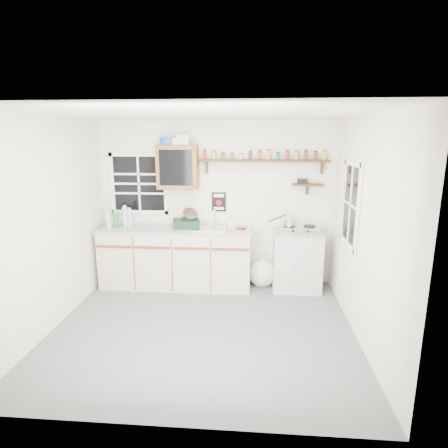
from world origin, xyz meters
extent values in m
cube|color=#59595C|center=(0.00, 0.00, -0.01)|extent=(3.60, 3.20, 0.02)
cube|color=silver|center=(0.00, 0.00, 2.51)|extent=(3.60, 3.20, 0.02)
cube|color=silver|center=(-1.81, 0.00, 1.25)|extent=(0.02, 3.20, 2.50)
cube|color=silver|center=(1.81, 0.00, 1.25)|extent=(0.02, 3.20, 2.50)
cube|color=silver|center=(0.00, 1.61, 1.25)|extent=(3.60, 0.02, 2.50)
cube|color=silver|center=(0.00, -1.61, 1.25)|extent=(3.60, 0.02, 2.50)
cube|color=beige|center=(-0.58, 1.30, 0.44)|extent=(2.27, 0.60, 0.88)
cube|color=gray|center=(-0.58, 1.30, 0.90)|extent=(2.31, 0.62, 0.04)
cube|color=brown|center=(-1.44, 0.99, 0.70)|extent=(0.53, 0.02, 0.03)
cube|color=brown|center=(-0.87, 0.99, 0.70)|extent=(0.53, 0.02, 0.03)
cube|color=brown|center=(-0.30, 0.99, 0.70)|extent=(0.53, 0.02, 0.03)
cube|color=brown|center=(0.27, 0.99, 0.70)|extent=(0.53, 0.02, 0.03)
cube|color=beige|center=(1.25, 1.33, 0.44)|extent=(0.70, 0.55, 0.88)
cube|color=gray|center=(1.25, 1.33, 0.90)|extent=(0.73, 0.57, 0.03)
cube|color=#BABABF|center=(-0.05, 1.30, 0.93)|extent=(0.52, 0.44, 0.03)
cylinder|color=#BABABF|center=(0.00, 1.46, 1.06)|extent=(0.02, 0.02, 0.28)
cylinder|color=#BABABF|center=(0.00, 1.40, 1.19)|extent=(0.02, 0.14, 0.02)
cube|color=brown|center=(-0.55, 1.45, 1.82)|extent=(0.60, 0.30, 0.65)
cube|color=black|center=(-0.55, 1.29, 1.82)|extent=(0.48, 0.02, 0.52)
cylinder|color=#184DA2|center=(-0.69, 1.45, 2.21)|extent=(0.24, 0.24, 0.11)
cube|color=silver|center=(-0.45, 1.45, 2.22)|extent=(0.18, 0.15, 0.14)
cylinder|color=silver|center=(-0.57, 1.40, 2.20)|extent=(0.12, 0.12, 0.10)
cube|color=black|center=(0.73, 1.51, 1.92)|extent=(1.91, 0.18, 0.04)
cube|color=black|center=(-0.13, 1.55, 1.82)|extent=(0.03, 0.10, 0.18)
cube|color=black|center=(1.58, 1.55, 1.82)|extent=(0.03, 0.10, 0.18)
cylinder|color=red|center=(-0.15, 1.51, 2.00)|extent=(0.05, 0.05, 0.13)
cylinder|color=black|center=(-0.15, 1.51, 2.07)|extent=(0.04, 0.04, 0.02)
cylinder|color=gold|center=(-0.02, 1.51, 2.00)|extent=(0.05, 0.05, 0.12)
cylinder|color=black|center=(-0.02, 1.51, 2.06)|extent=(0.05, 0.05, 0.02)
cylinder|color=#267226|center=(0.12, 1.51, 1.98)|extent=(0.05, 0.05, 0.09)
cylinder|color=black|center=(0.12, 1.51, 2.03)|extent=(0.05, 0.05, 0.02)
cylinder|color=#99591E|center=(0.25, 1.51, 1.98)|extent=(0.05, 0.05, 0.08)
cylinder|color=black|center=(0.25, 1.51, 2.03)|extent=(0.04, 0.04, 0.02)
cylinder|color=silver|center=(0.39, 1.51, 1.97)|extent=(0.05, 0.05, 0.07)
cylinder|color=black|center=(0.39, 1.51, 2.02)|extent=(0.04, 0.04, 0.02)
cylinder|color=#4C2614|center=(0.52, 1.51, 1.99)|extent=(0.05, 0.05, 0.11)
cylinder|color=black|center=(0.52, 1.51, 2.06)|extent=(0.05, 0.05, 0.02)
cylinder|color=#B24C19|center=(0.66, 1.51, 2.00)|extent=(0.06, 0.06, 0.12)
cylinder|color=black|center=(0.66, 1.51, 2.07)|extent=(0.05, 0.05, 0.02)
cylinder|color=gold|center=(0.79, 1.51, 2.00)|extent=(0.06, 0.06, 0.13)
cylinder|color=black|center=(0.79, 1.51, 2.07)|extent=(0.05, 0.05, 0.02)
cylinder|color=#334C8C|center=(0.93, 1.51, 1.99)|extent=(0.05, 0.05, 0.09)
cylinder|color=black|center=(0.93, 1.51, 2.04)|extent=(0.05, 0.05, 0.02)
cylinder|color=maroon|center=(1.06, 1.51, 2.00)|extent=(0.06, 0.06, 0.12)
cylinder|color=black|center=(1.06, 1.51, 2.06)|extent=(0.05, 0.05, 0.02)
cylinder|color=#BF8C3F|center=(1.20, 1.51, 2.00)|extent=(0.06, 0.06, 0.12)
cylinder|color=black|center=(1.20, 1.51, 2.06)|extent=(0.05, 0.05, 0.02)
cylinder|color=brown|center=(1.33, 1.51, 2.00)|extent=(0.05, 0.05, 0.12)
cylinder|color=black|center=(1.33, 1.51, 2.07)|extent=(0.05, 0.05, 0.02)
cylinder|color=red|center=(1.47, 1.51, 1.99)|extent=(0.06, 0.06, 0.11)
cylinder|color=black|center=(1.47, 1.51, 2.05)|extent=(0.05, 0.05, 0.02)
cylinder|color=gold|center=(1.60, 1.51, 2.00)|extent=(0.05, 0.05, 0.12)
cylinder|color=black|center=(1.60, 1.51, 2.07)|extent=(0.04, 0.04, 0.02)
cube|color=black|center=(1.38, 1.52, 1.57)|extent=(0.45, 0.15, 0.03)
cube|color=black|center=(1.38, 1.56, 1.49)|extent=(0.03, 0.08, 0.14)
cube|color=black|center=(1.30, 1.52, 1.62)|extent=(0.14, 0.10, 0.07)
cube|color=black|center=(0.05, 1.59, 1.28)|extent=(0.22, 0.01, 0.30)
cube|color=white|center=(0.05, 1.58, 1.38)|extent=(0.16, 0.00, 0.05)
cylinder|color=#A50C0C|center=(0.05, 1.58, 1.27)|extent=(0.09, 0.01, 0.09)
cube|color=white|center=(0.05, 1.58, 1.18)|extent=(0.16, 0.00, 0.04)
cube|color=black|center=(-1.20, 1.59, 1.55)|extent=(0.85, 0.02, 0.90)
cube|color=white|center=(-1.20, 1.59, 1.55)|extent=(0.93, 0.03, 0.98)
cube|color=black|center=(1.79, 0.55, 1.45)|extent=(0.02, 0.70, 1.00)
cube|color=white|center=(1.79, 0.55, 1.45)|extent=(0.03, 0.78, 1.08)
cylinder|color=#A9B9C6|center=(-1.59, 1.24, 1.04)|extent=(0.08, 0.08, 0.24)
cylinder|color=silver|center=(-1.59, 1.24, 1.17)|extent=(0.04, 0.04, 0.03)
cylinder|color=#267338|center=(-1.48, 1.27, 1.04)|extent=(0.09, 0.09, 0.23)
cylinder|color=silver|center=(-1.48, 1.27, 1.17)|extent=(0.05, 0.05, 0.03)
cylinder|color=#A9B9C6|center=(-1.36, 1.33, 1.07)|extent=(0.09, 0.09, 0.30)
cylinder|color=silver|center=(-1.36, 1.33, 1.24)|extent=(0.05, 0.05, 0.03)
cylinder|color=#A9B9C6|center=(-1.29, 1.33, 1.05)|extent=(0.07, 0.07, 0.27)
cylinder|color=silver|center=(-1.29, 1.33, 1.20)|extent=(0.04, 0.04, 0.03)
cube|color=black|center=(-0.43, 1.37, 0.98)|extent=(0.45, 0.37, 0.12)
cylinder|color=#BABABF|center=(-0.38, 1.37, 1.10)|extent=(0.32, 0.33, 0.24)
imported|color=silver|center=(0.24, 1.42, 1.02)|extent=(0.10, 0.11, 0.19)
cube|color=maroon|center=(0.41, 1.31, 0.93)|extent=(0.15, 0.14, 0.02)
cube|color=#BABABF|center=(1.26, 1.31, 0.95)|extent=(0.59, 0.33, 0.07)
cylinder|color=black|center=(1.12, 1.31, 0.99)|extent=(0.18, 0.18, 0.01)
cylinder|color=black|center=(1.41, 1.31, 0.99)|extent=(0.18, 0.18, 0.01)
cylinder|color=#BABABF|center=(1.12, 1.31, 1.04)|extent=(0.17, 0.17, 0.11)
cylinder|color=black|center=(0.94, 1.39, 1.08)|extent=(0.26, 0.24, 0.17)
ellipsoid|color=white|center=(0.74, 1.40, 0.20)|extent=(0.42, 0.38, 0.44)
cone|color=white|center=(0.76, 1.40, 0.40)|extent=(0.12, 0.12, 0.12)
camera|label=1|loc=(0.59, -4.10, 2.26)|focal=30.00mm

